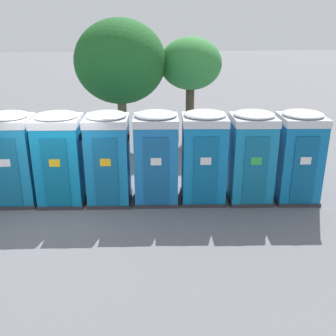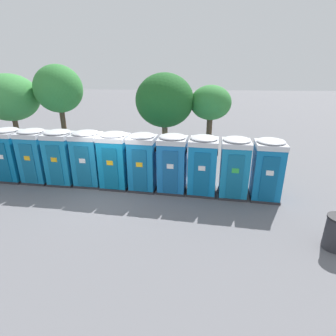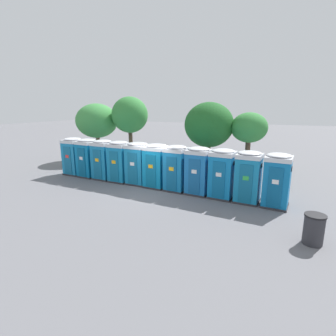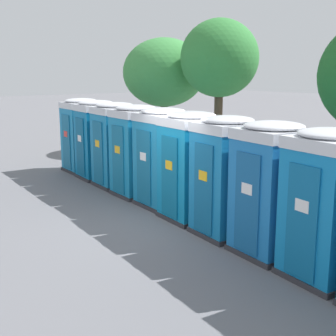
{
  "view_description": "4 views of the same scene",
  "coord_description": "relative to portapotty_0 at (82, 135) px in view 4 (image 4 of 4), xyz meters",
  "views": [
    {
      "loc": [
        1.77,
        -9.75,
        4.73
      ],
      "look_at": [
        2.96,
        0.32,
        0.95
      ],
      "focal_mm": 42.0,
      "sensor_mm": 36.0,
      "label": 1
    },
    {
      "loc": [
        3.38,
        -10.23,
        5.08
      ],
      "look_at": [
        2.44,
        0.36,
        1.05
      ],
      "focal_mm": 28.0,
      "sensor_mm": 36.0,
      "label": 2
    },
    {
      "loc": [
        6.41,
        -12.7,
        4.61
      ],
      "look_at": [
        0.82,
        0.5,
        1.22
      ],
      "focal_mm": 28.0,
      "sensor_mm": 36.0,
      "label": 3
    },
    {
      "loc": [
        8.24,
        -6.28,
        3.41
      ],
      "look_at": [
        -0.93,
        0.64,
        1.05
      ],
      "focal_mm": 50.0,
      "sensor_mm": 36.0,
      "label": 4
    }
  ],
  "objects": [
    {
      "name": "street_tree_0",
      "position": [
        1.55,
        4.99,
        2.61
      ],
      "size": [
        2.93,
        2.93,
        5.37
      ],
      "color": "#4C3826",
      "rests_on": "ground"
    },
    {
      "name": "portapotty_0",
      "position": [
        0.0,
        0.0,
        0.0
      ],
      "size": [
        1.26,
        1.25,
        2.54
      ],
      "color": "#2D2D33",
      "rests_on": "ground"
    },
    {
      "name": "portapotty_1",
      "position": [
        1.29,
        -0.12,
        0.0
      ],
      "size": [
        1.29,
        1.3,
        2.54
      ],
      "color": "#2D2D33",
      "rests_on": "ground"
    },
    {
      "name": "ground_plane",
      "position": [
        6.43,
        -1.04,
        -1.28
      ],
      "size": [
        120.0,
        120.0,
        0.0
      ],
      "primitive_type": "plane",
      "color": "slate"
    },
    {
      "name": "portapotty_7",
      "position": [
        9.07,
        -0.68,
        -0.0
      ],
      "size": [
        1.32,
        1.3,
        2.54
      ],
      "color": "#2D2D33",
      "rests_on": "ground"
    },
    {
      "name": "portapotty_4",
      "position": [
        5.19,
        -0.33,
        -0.0
      ],
      "size": [
        1.28,
        1.26,
        2.54
      ],
      "color": "#2D2D33",
      "rests_on": "ground"
    },
    {
      "name": "portapotty_2",
      "position": [
        2.59,
        -0.19,
        -0.0
      ],
      "size": [
        1.29,
        1.28,
        2.54
      ],
      "color": "#2D2D33",
      "rests_on": "ground"
    },
    {
      "name": "portapotty_8",
      "position": [
        10.36,
        -0.79,
        -0.0
      ],
      "size": [
        1.33,
        1.32,
        2.54
      ],
      "color": "#2D2D33",
      "rests_on": "ground"
    },
    {
      "name": "street_tree_1",
      "position": [
        -1.57,
        4.73,
        2.1
      ],
      "size": [
        3.49,
        3.49,
        4.84
      ],
      "color": "brown",
      "rests_on": "ground"
    },
    {
      "name": "portapotty_5",
      "position": [
        6.48,
        -0.48,
        -0.0
      ],
      "size": [
        1.34,
        1.3,
        2.54
      ],
      "color": "#2D2D33",
      "rests_on": "ground"
    },
    {
      "name": "portapotty_3",
      "position": [
        3.89,
        -0.29,
        0.0
      ],
      "size": [
        1.25,
        1.26,
        2.54
      ],
      "color": "#2D2D33",
      "rests_on": "ground"
    },
    {
      "name": "portapotty_6",
      "position": [
        7.77,
        -0.59,
        0.0
      ],
      "size": [
        1.27,
        1.3,
        2.54
      ],
      "color": "#2D2D33",
      "rests_on": "ground"
    }
  ]
}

